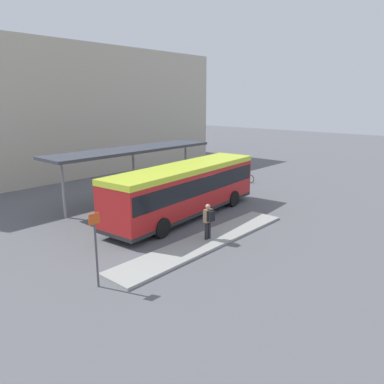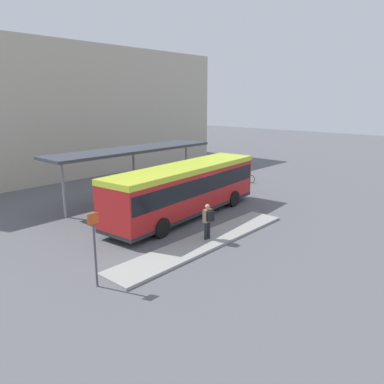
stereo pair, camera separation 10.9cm
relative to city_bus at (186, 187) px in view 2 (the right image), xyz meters
The scene contains 12 objects.
ground_plane 1.76m from the city_bus, behind, with size 120.00×120.00×0.00m, color #5B5B60.
curb_island 4.59m from the city_bus, 124.52° to the right, with size 10.96×1.80×0.12m.
city_bus is the anchor object (origin of this frame).
pedestrian_waiting 4.20m from the city_bus, 122.42° to the right, with size 0.45×0.47×1.73m.
bicycle_black 10.47m from the city_bus, 13.85° to the left, with size 0.48×1.58×0.68m.
bicycle_orange 10.54m from the city_bus, 18.21° to the left, with size 0.48×1.56×0.68m.
bicycle_red 10.78m from the city_bus, 22.26° to the left, with size 0.48×1.73×0.74m.
station_shelter 5.30m from the city_bus, 86.01° to the left, with size 12.12×2.73×3.51m.
potted_planter_near_shelter 3.37m from the city_bus, 46.95° to the left, with size 0.76×0.76×1.30m.
potted_planter_far_side 4.52m from the city_bus, 146.56° to the left, with size 0.79×0.79×1.34m.
platform_sign 9.00m from the city_bus, 158.33° to the right, with size 0.44×0.08×2.80m.
station_building 21.24m from the city_bus, 80.22° to the left, with size 29.81×13.76×11.20m.
Camera 2 is at (-15.31, -14.20, 6.68)m, focal length 35.00 mm.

